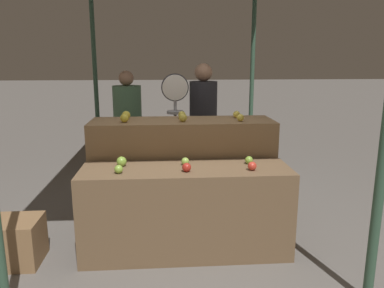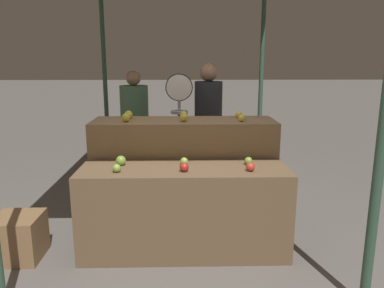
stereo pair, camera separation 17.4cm
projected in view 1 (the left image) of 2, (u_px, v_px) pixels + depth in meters
The scene contains 19 objects.
ground_plane at pixel (186, 251), 3.44m from camera, with size 60.00×60.00×0.00m, color #66605B.
display_counter_front at pixel (186, 211), 3.36m from camera, with size 1.85×0.55×0.79m, color brown.
display_counter_back at pixel (183, 173), 3.90m from camera, with size 1.85×0.55×1.13m, color olive.
apple_front_0 at pixel (119, 169), 3.12m from camera, with size 0.07×0.07×0.07m, color #84AD3D.
apple_front_1 at pixel (187, 167), 3.16m from camera, with size 0.08×0.08×0.08m, color #AD281E.
apple_front_2 at pixel (252, 166), 3.20m from camera, with size 0.08×0.08×0.08m, color red.
apple_front_3 at pixel (122, 162), 3.32m from camera, with size 0.09×0.09×0.09m, color #7AA338.
apple_front_4 at pixel (185, 161), 3.36m from camera, with size 0.07×0.07×0.07m, color #8EB247.
apple_front_5 at pixel (249, 160), 3.40m from camera, with size 0.07×0.07×0.07m, color #7AA338.
apple_back_0 at pixel (124, 118), 3.63m from camera, with size 0.08×0.08×0.08m, color gold.
apple_back_1 at pixel (183, 118), 3.66m from camera, with size 0.08×0.08×0.08m, color gold.
apple_back_2 at pixel (240, 118), 3.70m from camera, with size 0.07×0.07×0.07m, color yellow.
apple_back_3 at pixel (126, 115), 3.82m from camera, with size 0.08×0.08×0.08m, color gold.
apple_back_4 at pixel (181, 115), 3.87m from camera, with size 0.08×0.08×0.08m, color gold.
apple_back_5 at pixel (237, 114), 3.91m from camera, with size 0.07×0.07×0.07m, color yellow.
produce_scale at pixel (175, 109), 4.39m from camera, with size 0.32×0.20×1.57m.
person_vendor_at_scale at pixel (203, 120), 4.75m from camera, with size 0.38×0.38×1.68m.
person_customer_left at pixel (128, 119), 5.30m from camera, with size 0.52×0.52×1.58m.
wooden_crate_side at pixel (17, 241), 3.21m from camera, with size 0.39×0.39×0.39m, color olive.
Camera 1 is at (-0.18, -3.14, 1.72)m, focal length 35.00 mm.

